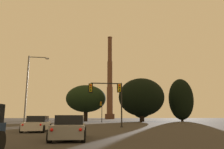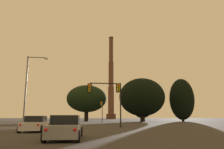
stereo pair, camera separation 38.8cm
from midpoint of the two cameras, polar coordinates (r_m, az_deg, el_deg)
The scene contains 10 objects.
sedan_center_lane_second at distance 14.04m, azimuth -11.26°, elevation -13.50°, with size 2.10×4.75×1.43m.
sedan_left_lane_front at distance 22.07m, azimuth -18.88°, elevation -12.16°, with size 2.02×4.72×1.43m.
traffic_light_overhead_right at distance 29.41m, azimuth -0.24°, elevation -4.89°, with size 4.65×0.50×5.89m.
traffic_light_far_right at distance 58.03m, azimuth -2.49°, elevation -8.82°, with size 0.78×0.50×5.43m.
street_lamp at distance 30.89m, azimuth -20.49°, elevation -2.22°, with size 2.82×0.36×9.45m.
smokestack at distance 143.93m, azimuth -0.17°, elevation -2.92°, with size 6.23×6.23×55.37m.
treeline_center_left at distance 69.63m, azimuth 8.01°, elevation -7.11°, with size 7.76×6.98×10.99m.
treeline_right_mid at distance 72.54m, azimuth 17.92°, elevation -6.15°, with size 7.71×6.94×13.30m.
treeline_far_left at distance 66.32m, azimuth 8.01°, elevation -5.87°, with size 13.70×12.33×12.85m.
treeline_left_mid at distance 68.55m, azimuth -6.47°, elevation -6.31°, with size 12.33×11.09×11.11m.
Camera 2 is at (1.03, -0.58, 1.32)m, focal length 35.00 mm.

